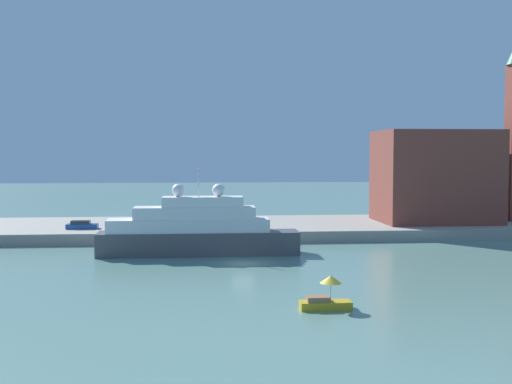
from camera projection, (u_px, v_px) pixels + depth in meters
ground at (243, 264)px, 73.24m from camera, size 400.00×400.00×0.00m
quay_dock at (231, 228)px, 100.81m from camera, size 110.00×23.57×1.61m
large_yacht at (196, 231)px, 79.53m from camera, size 24.78×4.34×10.84m
small_motorboat at (326, 297)px, 51.91m from camera, size 4.16×1.78×2.75m
work_barge at (115, 248)px, 82.41m from camera, size 4.16×1.69×0.91m
harbor_building at (435, 176)px, 102.33m from camera, size 17.81×13.27×14.54m
parked_car at (82, 225)px, 93.22m from camera, size 4.46×1.75×1.21m
person_figure at (120, 224)px, 91.91m from camera, size 0.36×0.36×1.68m
mooring_bollard at (254, 229)px, 90.78m from camera, size 0.38×0.38×0.64m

